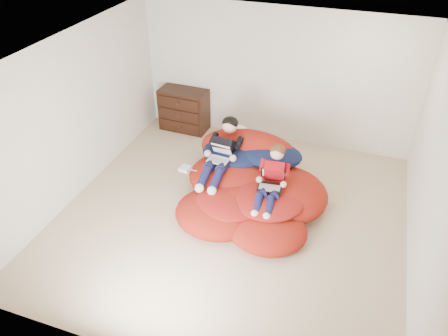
% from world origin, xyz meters
% --- Properties ---
extents(room_shell, '(5.10, 5.10, 2.77)m').
position_xyz_m(room_shell, '(0.00, 0.00, 0.22)').
color(room_shell, '#C2AC8B').
rests_on(room_shell, ground).
extents(dresser, '(0.94, 0.54, 0.83)m').
position_xyz_m(dresser, '(-1.74, 2.25, 0.42)').
color(dresser, black).
rests_on(dresser, ground).
extents(beanbag_pile, '(2.30, 2.37, 0.85)m').
position_xyz_m(beanbag_pile, '(0.13, 0.50, 0.26)').
color(beanbag_pile, '#AB1F13').
rests_on(beanbag_pile, ground).
extents(cream_pillow, '(0.49, 0.31, 0.31)m').
position_xyz_m(cream_pillow, '(-0.36, 1.37, 0.62)').
color(cream_pillow, white).
rests_on(cream_pillow, beanbag_pile).
extents(older_boy, '(0.37, 1.33, 0.70)m').
position_xyz_m(older_boy, '(-0.40, 0.74, 0.67)').
color(older_boy, black).
rests_on(older_boy, beanbag_pile).
extents(younger_boy, '(0.34, 1.03, 0.70)m').
position_xyz_m(younger_boy, '(0.51, 0.34, 0.63)').
color(younger_boy, '#B00F17').
rests_on(younger_boy, beanbag_pile).
extents(laptop_white, '(0.34, 0.35, 0.22)m').
position_xyz_m(laptop_white, '(-0.40, 0.61, 0.63)').
color(laptop_white, silver).
rests_on(laptop_white, older_boy).
extents(laptop_black, '(0.39, 0.40, 0.25)m').
position_xyz_m(laptop_black, '(0.51, 0.30, 0.57)').
color(laptop_black, black).
rests_on(laptop_black, younger_boy).
extents(power_adapter, '(0.17, 0.17, 0.06)m').
position_xyz_m(power_adapter, '(-0.90, 0.38, 0.42)').
color(power_adapter, silver).
rests_on(power_adapter, beanbag_pile).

